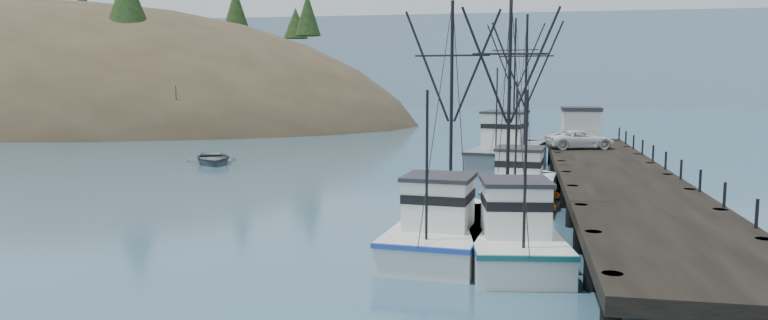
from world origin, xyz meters
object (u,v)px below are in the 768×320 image
pier (616,178)px  trawler_far (522,188)px  trawler_near (509,236)px  work_vessel (509,153)px  pier_shed (581,124)px  pickup_truck (580,139)px  motorboat (213,163)px  trawler_mid (446,230)px

pier → trawler_far: 5.19m
trawler_near → work_vessel: work_vessel is taller
pier_shed → pickup_truck: bearing=-94.7°
pier_shed → pickup_truck: (-0.42, -5.15, -0.75)m
pickup_truck → motorboat: size_ratio=0.83×
trawler_mid → motorboat: 33.36m
work_vessel → pickup_truck: bearing=-32.6°
motorboat → trawler_far: bearing=-56.5°
trawler_mid → pier: bearing=52.5°
pier → trawler_far: size_ratio=3.99×
trawler_far → trawler_near: bearing=-92.0°
pier → trawler_mid: trawler_mid is taller
trawler_mid → work_vessel: work_vessel is taller
pier → pier_shed: 18.09m
motorboat → pier_shed: bearing=-22.2°
trawler_far → motorboat: bearing=152.5°
pier → motorboat: bearing=154.5°
trawler_near → trawler_far: trawler_far is taller
trawler_mid → motorboat: trawler_mid is taller
pier → trawler_near: (-5.40, -11.11, -0.87)m
trawler_near → pier_shed: trawler_near is taller
trawler_mid → work_vessel: (2.05, 26.51, 0.41)m
trawler_far → pier_shed: trawler_far is taller
trawler_far → work_vessel: (-1.00, 14.84, 0.41)m
pickup_truck → trawler_far: bearing=142.7°
work_vessel → pier_shed: (5.48, 1.91, 2.19)m
pier → pier_shed: (-0.48, 18.00, 1.73)m
pier → pier_shed: pier_shed is taller
pier → work_vessel: 17.16m
trawler_far → motorboat: 28.54m
trawler_far → work_vessel: work_vessel is taller
pier → trawler_near: bearing=-115.9°
trawler_near → pier_shed: bearing=80.4°
pier → motorboat: size_ratio=7.61×
pier → pickup_truck: (-0.90, 12.85, 0.98)m
pier → pickup_truck: pickup_truck is taller
pickup_truck → pier: bearing=166.0°
trawler_mid → pickup_truck: 24.41m
trawler_near → pickup_truck: bearing=79.4°
trawler_near → motorboat: 35.64m
trawler_near → pickup_truck: trawler_near is taller
pier → work_vessel: work_vessel is taller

